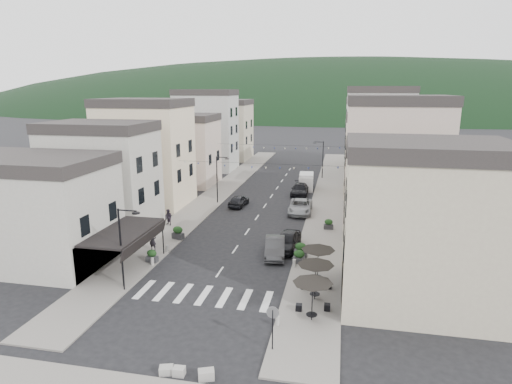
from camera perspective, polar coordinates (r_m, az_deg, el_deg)
ground at (r=29.49m, az=-8.24°, el=-15.21°), size 700.00×700.00×0.00m
sidewalk_left at (r=60.29m, az=-4.81°, el=0.08°), size 4.00×76.00×0.12m
sidewalk_right at (r=57.98m, az=9.58°, el=-0.62°), size 4.00×76.00×0.12m
hill_backdrop at (r=324.65m, az=10.06°, el=10.96°), size 640.00×360.00×70.00m
boutique_building at (r=39.52m, az=-27.58°, el=-2.85°), size 12.00×8.00×8.00m
bistro_building at (r=30.16m, az=21.33°, el=-5.02°), size 10.00×8.00×10.00m
boutique_awning at (r=35.25m, az=-16.87°, el=-5.23°), size 3.77×7.50×3.28m
buildings_row_left at (r=66.79m, az=-9.34°, el=6.56°), size 10.20×54.16×14.00m
buildings_row_right at (r=61.55m, az=16.53°, el=5.78°), size 10.20×54.16×14.50m
cafe_terrace at (r=29.52m, az=7.96°, el=-10.07°), size 2.50×8.10×2.53m
streetlamp_left_near at (r=31.92m, az=-17.20°, el=-6.13°), size 1.70×0.56×6.00m
streetlamp_left_far at (r=53.42m, az=-4.95°, el=2.31°), size 1.70×0.56×6.00m
streetlamp_right_far at (r=69.09m, az=8.68°, el=4.79°), size 1.70×0.56×6.00m
traffic_sign at (r=24.29m, az=2.24°, el=-16.63°), size 0.70×0.07×2.70m
bollards at (r=33.98m, az=-5.12°, el=-10.27°), size 11.66×10.26×0.60m
bunting_near at (r=47.86m, az=0.36°, el=3.41°), size 19.00×0.28×0.62m
bunting_far at (r=63.45m, az=3.17°, el=5.93°), size 19.00×0.28×0.62m
parked_car_a at (r=38.77m, az=4.17°, el=-6.52°), size 2.47×5.01×1.64m
parked_car_b at (r=37.37m, az=2.54°, el=-7.34°), size 2.31×4.96×1.57m
parked_car_c at (r=50.01m, az=5.93°, el=-1.93°), size 2.77×5.75×1.58m
parked_car_d at (r=58.24m, az=5.85°, el=0.30°), size 2.25×5.42×1.57m
parked_car_e at (r=52.67m, az=-2.32°, el=-1.15°), size 2.07×4.34×1.43m
delivery_van at (r=62.06m, az=6.73°, el=1.47°), size 2.27×5.07×2.38m
pedestrian_a at (r=39.14m, az=-13.59°, el=-6.30°), size 0.74×0.53×1.89m
pedestrian_b at (r=45.90m, az=-11.59°, el=-3.33°), size 1.03×0.94×1.71m
concrete_block_a at (r=23.36m, az=-6.65°, el=-23.04°), size 0.93×0.76×0.50m
concrete_block_b at (r=23.79m, az=-10.23°, el=-22.48°), size 0.63×0.49×0.45m
concrete_block_c at (r=24.03m, az=-11.88°, el=-22.22°), size 0.82×0.68×0.40m
planter_la at (r=36.87m, az=-13.71°, el=-8.28°), size 1.00×0.61×1.07m
planter_lb at (r=41.79m, az=-10.38°, el=-5.35°), size 1.22×0.88×1.23m
planter_ra at (r=35.77m, az=5.76°, el=-8.59°), size 1.03×0.59×1.13m
planter_rb at (r=37.08m, az=5.99°, el=-7.68°), size 1.16×0.70×1.25m
planter_rc at (r=44.49m, az=9.65°, el=-4.25°), size 1.00×0.63×1.06m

